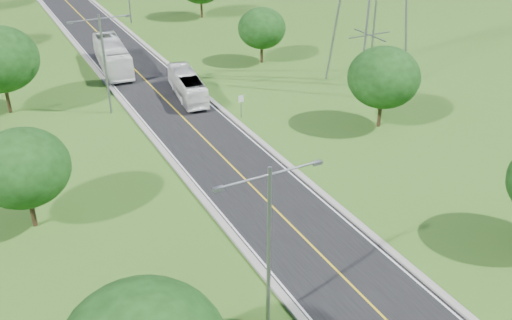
{
  "coord_description": "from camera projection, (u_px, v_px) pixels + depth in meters",
  "views": [
    {
      "loc": [
        -17.61,
        -8.72,
        23.21
      ],
      "look_at": [
        -0.24,
        24.44,
        3.0
      ],
      "focal_mm": 40.0,
      "sensor_mm": 36.0,
      "label": 1
    }
  ],
  "objects": [
    {
      "name": "ground",
      "position": [
        127.0,
        62.0,
        71.78
      ],
      "size": [
        260.0,
        260.0,
        0.0
      ],
      "primitive_type": "plane",
      "color": "#375A19",
      "rests_on": "ground"
    },
    {
      "name": "road",
      "position": [
        114.0,
        49.0,
        76.45
      ],
      "size": [
        8.0,
        150.0,
        0.06
      ],
      "primitive_type": "cube",
      "color": "black",
      "rests_on": "ground"
    },
    {
      "name": "curb_left",
      "position": [
        82.0,
        53.0,
        74.67
      ],
      "size": [
        0.5,
        150.0,
        0.22
      ],
      "primitive_type": "cube",
      "color": "gray",
      "rests_on": "ground"
    },
    {
      "name": "curb_right",
      "position": [
        145.0,
        44.0,
        78.14
      ],
      "size": [
        0.5,
        150.0,
        0.22
      ],
      "primitive_type": "cube",
      "color": "gray",
      "rests_on": "ground"
    },
    {
      "name": "speed_limit_sign",
      "position": [
        241.0,
        102.0,
        55.99
      ],
      "size": [
        0.55,
        0.09,
        2.4
      ],
      "color": "slate",
      "rests_on": "ground"
    },
    {
      "name": "streetlight_near_left",
      "position": [
        269.0,
        237.0,
        29.09
      ],
      "size": [
        5.9,
        0.25,
        10.0
      ],
      "color": "slate",
      "rests_on": "ground"
    },
    {
      "name": "streetlight_mid_left",
      "position": [
        104.0,
        57.0,
        54.82
      ],
      "size": [
        5.9,
        0.25,
        10.0
      ],
      "color": "slate",
      "rests_on": "ground"
    },
    {
      "name": "tree_lb",
      "position": [
        23.0,
        168.0,
        38.1
      ],
      "size": [
        6.3,
        6.3,
        7.33
      ],
      "color": "black",
      "rests_on": "ground"
    },
    {
      "name": "tree_rb",
      "position": [
        384.0,
        77.0,
        52.58
      ],
      "size": [
        6.72,
        6.72,
        7.82
      ],
      "color": "black",
      "rests_on": "ground"
    },
    {
      "name": "tree_rc",
      "position": [
        262.0,
        28.0,
        69.61
      ],
      "size": [
        5.88,
        5.88,
        6.84
      ],
      "color": "black",
      "rests_on": "ground"
    },
    {
      "name": "bus_outbound",
      "position": [
        187.0,
        85.0,
        60.63
      ],
      "size": [
        3.63,
        9.9,
        2.7
      ],
      "primitive_type": "imported",
      "rotation": [
        0.0,
        0.0,
        3.0
      ],
      "color": "white",
      "rests_on": "road"
    },
    {
      "name": "bus_inbound",
      "position": [
        112.0,
        56.0,
        68.43
      ],
      "size": [
        4.07,
        12.45,
        3.41
      ],
      "primitive_type": "imported",
      "rotation": [
        0.0,
        0.0,
        -0.1
      ],
      "color": "white",
      "rests_on": "road"
    }
  ]
}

